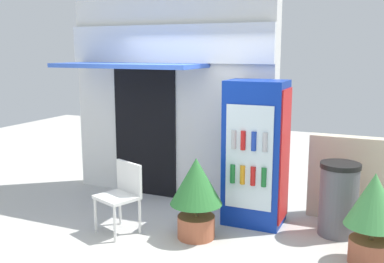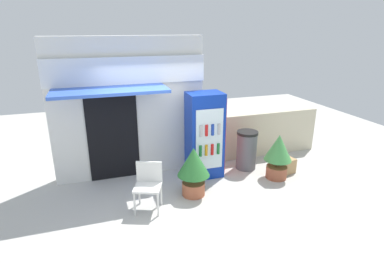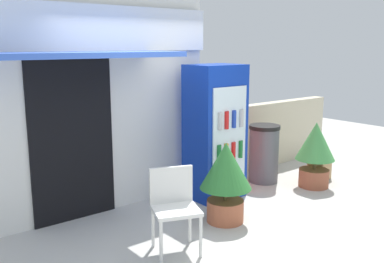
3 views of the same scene
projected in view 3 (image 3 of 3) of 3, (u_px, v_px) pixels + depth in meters
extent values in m
plane|color=beige|center=(210.00, 235.00, 4.99)|extent=(16.00, 16.00, 0.00)
cube|color=silver|center=(94.00, 96.00, 5.52)|extent=(3.27, 0.30, 3.04)
cube|color=white|center=(98.00, 28.00, 5.21)|extent=(3.27, 0.08, 0.55)
cube|color=blue|center=(84.00, 55.00, 4.72)|extent=(2.17, 0.90, 0.06)
cube|color=black|center=(73.00, 141.00, 5.26)|extent=(1.06, 0.03, 2.00)
cube|color=#0C2D9E|center=(215.00, 132.00, 6.09)|extent=(0.75, 0.57, 1.89)
cube|color=silver|center=(229.00, 135.00, 5.87)|extent=(0.60, 0.02, 1.33)
cube|color=red|center=(234.00, 129.00, 6.33)|extent=(0.02, 0.52, 1.70)
cylinder|color=#196B2D|center=(219.00, 154.00, 5.77)|extent=(0.06, 0.06, 0.24)
cylinder|color=orange|center=(226.00, 152.00, 5.85)|extent=(0.06, 0.06, 0.24)
cylinder|color=red|center=(233.00, 151.00, 5.94)|extent=(0.06, 0.06, 0.24)
cylinder|color=#196B2D|center=(240.00, 149.00, 6.02)|extent=(0.06, 0.06, 0.24)
cylinder|color=#B2B2B7|center=(220.00, 121.00, 5.69)|extent=(0.06, 0.06, 0.24)
cylinder|color=red|center=(227.00, 120.00, 5.76)|extent=(0.06, 0.06, 0.24)
cylinder|color=#1938A5|center=(234.00, 119.00, 5.85)|extent=(0.06, 0.06, 0.24)
cylinder|color=#B2B2B7|center=(241.00, 118.00, 5.93)|extent=(0.06, 0.06, 0.24)
cylinder|color=silver|center=(161.00, 242.00, 4.30)|extent=(0.04, 0.04, 0.45)
cylinder|color=silver|center=(201.00, 237.00, 4.43)|extent=(0.04, 0.04, 0.45)
cylinder|color=silver|center=(153.00, 227.00, 4.65)|extent=(0.04, 0.04, 0.45)
cylinder|color=silver|center=(190.00, 223.00, 4.78)|extent=(0.04, 0.04, 0.45)
cube|color=silver|center=(176.00, 210.00, 4.49)|extent=(0.60, 0.57, 0.04)
cube|color=silver|center=(171.00, 185.00, 4.63)|extent=(0.45, 0.21, 0.40)
cylinder|color=#AD5B3D|center=(225.00, 211.00, 5.35)|extent=(0.46, 0.46, 0.28)
cylinder|color=brown|center=(225.00, 194.00, 5.31)|extent=(0.05, 0.05, 0.16)
cone|color=#2D7533|center=(226.00, 166.00, 5.23)|extent=(0.64, 0.64, 0.57)
cylinder|color=#995138|center=(314.00, 178.00, 6.66)|extent=(0.46, 0.46, 0.28)
cylinder|color=brown|center=(314.00, 164.00, 6.62)|extent=(0.05, 0.05, 0.16)
cone|color=#47994C|center=(316.00, 141.00, 6.54)|extent=(0.60, 0.60, 0.58)
cylinder|color=#595960|center=(264.00, 155.00, 6.86)|extent=(0.47, 0.47, 0.86)
cylinder|color=black|center=(265.00, 127.00, 6.77)|extent=(0.49, 0.49, 0.06)
cube|color=beige|center=(272.00, 133.00, 7.87)|extent=(2.76, 0.21, 1.14)
cube|color=tan|center=(319.00, 170.00, 6.98)|extent=(0.44, 0.34, 0.34)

